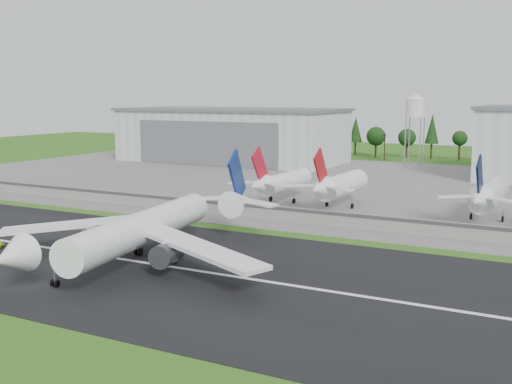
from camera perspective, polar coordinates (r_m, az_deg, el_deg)
The scene contains 13 objects.
ground at distance 102.82m, azimuth -10.35°, elevation -7.99°, with size 600.00×600.00×0.00m, color #225514.
runway at distance 110.47m, azimuth -7.10°, elevation -6.71°, with size 320.00×60.00×0.10m, color black.
runway_centerline at distance 110.45m, azimuth -7.10°, elevation -6.68°, with size 220.00×1.00×0.02m, color white.
apron at distance 208.24m, azimuth 10.66°, elevation 0.49°, with size 320.00×150.00×0.10m, color slate.
blast_fence at distance 148.06m, azimuth 3.00°, elevation -2.00°, with size 240.00×0.61×3.50m.
hangar_west at distance 280.75m, azimuth -2.19°, elevation 5.10°, with size 97.00×44.00×23.20m.
water_tower at distance 270.12m, azimuth 14.02°, elevation 7.45°, with size 8.40×8.40×29.40m.
utility_poles at distance 285.01m, azimuth 15.56°, elevation 2.50°, with size 230.00×3.00×12.00m, color black, non-canonical shape.
treeline at distance 299.60m, azimuth 16.20°, elevation 2.76°, with size 320.00×16.00×22.00m, color black, non-canonical shape.
main_airliner at distance 113.15m, azimuth -10.22°, elevation -3.88°, with size 56.51×59.13×18.17m.
parked_jet_red_a at distance 172.15m, azimuth 2.14°, elevation 0.89°, with size 7.36×31.29×16.37m.
parked_jet_red_b at distance 165.63m, azimuth 7.28°, elevation 0.61°, with size 7.36×31.29×16.65m.
parked_jet_navy at distance 156.51m, azimuth 19.84°, elevation -0.30°, with size 7.36×31.29×16.69m.
Camera 1 is at (61.95, -76.65, 29.31)m, focal length 45.00 mm.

